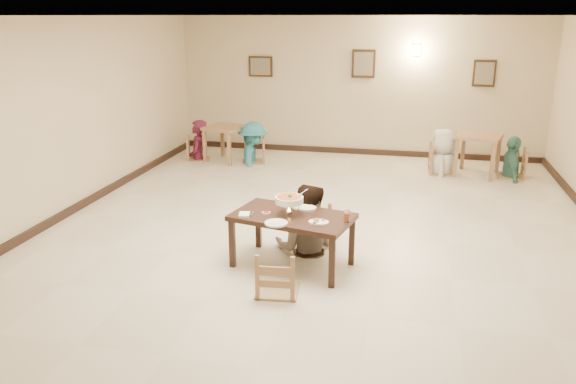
% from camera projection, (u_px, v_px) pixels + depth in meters
% --- Properties ---
extents(floor, '(10.00, 10.00, 0.00)m').
position_uv_depth(floor, '(320.00, 233.00, 8.09)').
color(floor, beige).
rests_on(floor, ground).
extents(ceiling, '(10.00, 10.00, 0.00)m').
position_uv_depth(ceiling, '(324.00, 15.00, 7.18)').
color(ceiling, white).
rests_on(ceiling, wall_back).
extents(wall_back, '(10.00, 0.00, 10.00)m').
position_uv_depth(wall_back, '(358.00, 87.00, 12.29)').
color(wall_back, beige).
rests_on(wall_back, floor).
extents(wall_front, '(10.00, 0.00, 10.00)m').
position_uv_depth(wall_front, '(171.00, 312.00, 2.98)').
color(wall_front, beige).
rests_on(wall_front, floor).
extents(wall_left, '(0.00, 10.00, 10.00)m').
position_uv_depth(wall_left, '(60.00, 119.00, 8.46)').
color(wall_left, beige).
rests_on(wall_left, floor).
extents(baseboard_back, '(8.00, 0.06, 0.12)m').
position_uv_depth(baseboard_back, '(356.00, 151.00, 12.70)').
color(baseboard_back, black).
rests_on(baseboard_back, floor).
extents(baseboard_left, '(0.06, 10.00, 0.12)m').
position_uv_depth(baseboard_left, '(73.00, 210.00, 8.89)').
color(baseboard_left, black).
rests_on(baseboard_left, floor).
extents(picture_a, '(0.55, 0.04, 0.45)m').
position_uv_depth(picture_a, '(261.00, 66.00, 12.58)').
color(picture_a, '#321F11').
rests_on(picture_a, wall_back).
extents(picture_b, '(0.50, 0.04, 0.60)m').
position_uv_depth(picture_b, '(363.00, 64.00, 12.08)').
color(picture_b, '#321F11').
rests_on(picture_b, wall_back).
extents(picture_c, '(0.45, 0.04, 0.55)m').
position_uv_depth(picture_c, '(484.00, 73.00, 11.61)').
color(picture_c, '#321F11').
rests_on(picture_c, wall_back).
extents(wall_sconce, '(0.16, 0.05, 0.22)m').
position_uv_depth(wall_sconce, '(417.00, 50.00, 11.76)').
color(wall_sconce, '#FFD88C').
rests_on(wall_sconce, wall_back).
extents(main_table, '(1.58, 1.11, 0.67)m').
position_uv_depth(main_table, '(292.00, 221.00, 6.88)').
color(main_table, '#321C13').
rests_on(main_table, floor).
extents(chair_far, '(0.49, 0.49, 1.04)m').
position_uv_depth(chair_far, '(311.00, 210.00, 7.50)').
color(chair_far, '#A48157').
rests_on(chair_far, floor).
extents(chair_near, '(0.47, 0.47, 1.00)m').
position_uv_depth(chair_near, '(277.00, 251.00, 6.23)').
color(chair_near, '#A48157').
rests_on(chair_near, floor).
extents(main_diner, '(0.88, 0.69, 1.81)m').
position_uv_depth(main_diner, '(307.00, 184.00, 7.27)').
color(main_diner, gray).
rests_on(main_diner, floor).
extents(curry_warmer, '(0.39, 0.35, 0.31)m').
position_uv_depth(curry_warmer, '(289.00, 200.00, 6.82)').
color(curry_warmer, silver).
rests_on(curry_warmer, main_table).
extents(rice_plate_far, '(0.30, 0.30, 0.07)m').
position_uv_depth(rice_plate_far, '(304.00, 207.00, 7.07)').
color(rice_plate_far, white).
rests_on(rice_plate_far, main_table).
extents(rice_plate_near, '(0.27, 0.27, 0.06)m').
position_uv_depth(rice_plate_near, '(276.00, 223.00, 6.55)').
color(rice_plate_near, white).
rests_on(rice_plate_near, main_table).
extents(fried_plate, '(0.24, 0.24, 0.05)m').
position_uv_depth(fried_plate, '(319.00, 222.00, 6.57)').
color(fried_plate, white).
rests_on(fried_plate, main_table).
extents(chili_dish, '(0.11, 0.11, 0.02)m').
position_uv_depth(chili_dish, '(266.00, 213.00, 6.89)').
color(chili_dish, white).
rests_on(chili_dish, main_table).
extents(napkin_cutlery, '(0.18, 0.26, 0.03)m').
position_uv_depth(napkin_cutlery, '(245.00, 215.00, 6.81)').
color(napkin_cutlery, white).
rests_on(napkin_cutlery, main_table).
extents(drink_glass, '(0.07, 0.07, 0.14)m').
position_uv_depth(drink_glass, '(347.00, 216.00, 6.61)').
color(drink_glass, white).
rests_on(drink_glass, main_table).
extents(bg_table_left, '(0.94, 0.94, 0.75)m').
position_uv_depth(bg_table_left, '(225.00, 133.00, 11.93)').
color(bg_table_left, '#9F7552').
rests_on(bg_table_left, floor).
extents(bg_table_right, '(0.98, 0.98, 0.80)m').
position_uv_depth(bg_table_right, '(479.00, 142.00, 10.85)').
color(bg_table_right, '#9F7552').
rests_on(bg_table_right, floor).
extents(bg_chair_ll, '(0.46, 0.46, 0.98)m').
position_uv_depth(bg_chair_ll, '(198.00, 138.00, 12.06)').
color(bg_chair_ll, '#A48157').
rests_on(bg_chair_ll, floor).
extents(bg_chair_lr, '(0.47, 0.47, 1.01)m').
position_uv_depth(bg_chair_lr, '(253.00, 139.00, 11.83)').
color(bg_chair_lr, '#A48157').
rests_on(bg_chair_lr, floor).
extents(bg_chair_rl, '(0.51, 0.51, 1.08)m').
position_uv_depth(bg_chair_rl, '(444.00, 146.00, 11.01)').
color(bg_chair_rl, '#A48157').
rests_on(bg_chair_rl, floor).
extents(bg_chair_rr, '(0.50, 0.50, 1.06)m').
position_uv_depth(bg_chair_rr, '(513.00, 150.00, 10.74)').
color(bg_chair_rr, '#A48157').
rests_on(bg_chair_rr, floor).
extents(bg_diner_a, '(0.52, 0.70, 1.74)m').
position_uv_depth(bg_diner_a, '(197.00, 120.00, 11.94)').
color(bg_diner_a, '#54152C').
rests_on(bg_diner_a, floor).
extents(bg_diner_b, '(0.90, 1.24, 1.73)m').
position_uv_depth(bg_diner_b, '(253.00, 122.00, 11.72)').
color(bg_diner_b, teal).
rests_on(bg_diner_b, floor).
extents(bg_diner_c, '(0.63, 0.91, 1.78)m').
position_uv_depth(bg_diner_c, '(445.00, 129.00, 10.91)').
color(bg_diner_c, silver).
rests_on(bg_diner_c, floor).
extents(bg_diner_d, '(0.46, 0.97, 1.62)m').
position_uv_depth(bg_diner_d, '(515.00, 136.00, 10.65)').
color(bg_diner_d, '#498876').
rests_on(bg_diner_d, floor).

